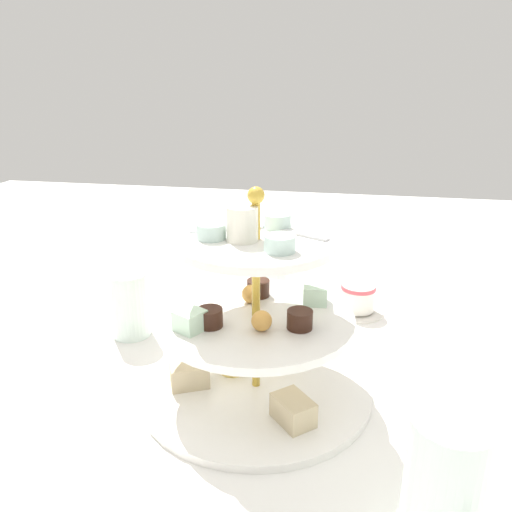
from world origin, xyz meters
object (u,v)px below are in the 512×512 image
tiered_serving_stand (256,334)px  water_glass_tall_right (445,486)px  water_glass_short_left (271,283)px  teacup_with_saucer (358,299)px  butter_knife_right (493,372)px  water_glass_mid_back (130,304)px

tiered_serving_stand → water_glass_tall_right: tiered_serving_stand is taller
tiered_serving_stand → water_glass_short_left: 0.28m
teacup_with_saucer → butter_knife_right: (-0.18, 0.16, -0.02)m
water_glass_tall_right → butter_knife_right: (-0.11, -0.30, -0.06)m
water_glass_mid_back → water_glass_short_left: bearing=-140.8°
water_glass_short_left → butter_knife_right: size_ratio=0.44×
tiered_serving_stand → water_glass_short_left: tiered_serving_stand is taller
water_glass_short_left → water_glass_mid_back: bearing=39.2°
water_glass_short_left → teacup_with_saucer: size_ratio=0.83×
water_glass_tall_right → water_glass_short_left: 0.52m
water_glass_tall_right → water_glass_short_left: bearing=-64.9°
water_glass_short_left → butter_knife_right: 0.38m
teacup_with_saucer → water_glass_mid_back: bearing=22.7°
teacup_with_saucer → water_glass_mid_back: 0.38m
tiered_serving_stand → water_glass_mid_back: 0.25m
tiered_serving_stand → butter_knife_right: (-0.31, -0.10, -0.08)m
water_glass_short_left → teacup_with_saucer: bearing=174.6°
water_glass_short_left → teacup_with_saucer: water_glass_short_left is taller
tiered_serving_stand → teacup_with_saucer: size_ratio=3.25×
water_glass_tall_right → teacup_with_saucer: size_ratio=1.42×
water_glass_tall_right → teacup_with_saucer: 0.46m
tiered_serving_stand → teacup_with_saucer: 0.30m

